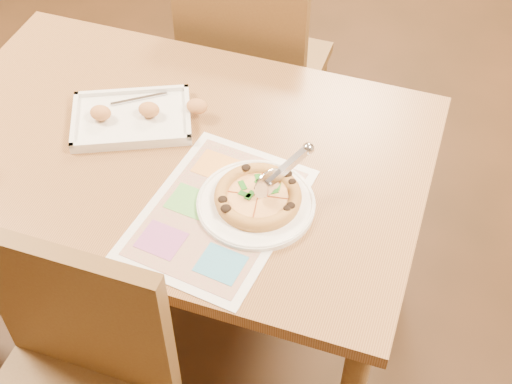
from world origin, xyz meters
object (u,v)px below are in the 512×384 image
(chair_near, at_px, (70,378))
(menu, at_px, (218,212))
(dining_table, at_px, (176,170))
(plate, at_px, (256,204))
(appetizer_tray, at_px, (135,118))
(chair_far, at_px, (250,59))
(pizza_cutter, at_px, (282,172))
(pizza, at_px, (258,196))

(chair_near, bearing_deg, menu, 65.99)
(dining_table, height_order, plate, plate)
(dining_table, distance_m, menu, 0.27)
(dining_table, distance_m, appetizer_tray, 0.17)
(plate, bearing_deg, chair_near, -119.31)
(chair_far, distance_m, plate, 0.79)
(chair_far, distance_m, pizza_cutter, 0.78)
(dining_table, xyz_separation_m, chair_near, (0.00, -0.60, -0.07))
(chair_near, relative_size, pizza_cutter, 3.35)
(chair_near, bearing_deg, plate, 60.69)
(pizza_cutter, bearing_deg, dining_table, 110.42)
(chair_far, xyz_separation_m, pizza, (0.27, -0.72, 0.18))
(chair_far, distance_m, appetizer_tray, 0.59)
(pizza, xyz_separation_m, pizza_cutter, (0.04, 0.04, 0.06))
(dining_table, xyz_separation_m, pizza_cutter, (0.31, -0.08, 0.17))
(chair_far, height_order, plate, chair_far)
(dining_table, relative_size, appetizer_tray, 3.49)
(chair_near, xyz_separation_m, appetizer_tray, (-0.13, 0.66, 0.17))
(chair_near, height_order, pizza, chair_near)
(dining_table, distance_m, chair_far, 0.61)
(chair_far, height_order, menu, chair_far)
(dining_table, relative_size, pizza, 6.25)
(dining_table, height_order, chair_far, chair_far)
(appetizer_tray, bearing_deg, plate, -24.23)
(plate, height_order, menu, plate)
(chair_far, bearing_deg, chair_near, 90.00)
(chair_near, height_order, appetizer_tray, chair_near)
(pizza_cutter, bearing_deg, chair_far, 58.82)
(chair_far, relative_size, pizza_cutter, 3.35)
(chair_near, relative_size, pizza, 2.26)
(appetizer_tray, xyz_separation_m, menu, (0.32, -0.23, -0.01))
(plate, xyz_separation_m, pizza_cutter, (0.05, 0.05, 0.08))
(pizza, height_order, pizza_cutter, pizza_cutter)
(chair_near, height_order, plate, chair_near)
(chair_far, xyz_separation_m, pizza_cutter, (0.31, -0.68, 0.24))
(pizza_cutter, bearing_deg, menu, 162.38)
(chair_far, relative_size, pizza, 2.26)
(dining_table, xyz_separation_m, menu, (0.19, -0.17, 0.09))
(menu, bearing_deg, pizza_cutter, 38.46)
(plate, relative_size, pizza, 1.36)
(chair_far, height_order, pizza, chair_far)
(dining_table, xyz_separation_m, plate, (0.27, -0.12, 0.09))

